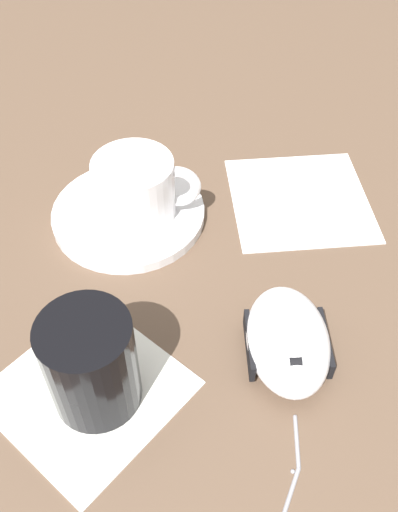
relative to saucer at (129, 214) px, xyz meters
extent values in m
plane|color=brown|center=(-0.11, -0.01, -0.01)|extent=(3.00, 3.00, 0.00)
cylinder|color=white|center=(0.00, 0.00, 0.00)|extent=(0.15, 0.15, 0.01)
cylinder|color=white|center=(-0.01, 0.00, 0.03)|extent=(0.07, 0.07, 0.06)
torus|color=white|center=(-0.02, -0.04, 0.04)|extent=(0.03, 0.05, 0.05)
ellipsoid|color=silver|center=(-0.20, -0.05, 0.01)|extent=(0.12, 0.10, 0.04)
cylinder|color=black|center=(-0.22, -0.04, 0.03)|extent=(0.01, 0.01, 0.01)
cube|color=black|center=(-0.21, -0.08, 0.01)|extent=(0.05, 0.03, 0.02)
cube|color=black|center=(-0.19, -0.03, 0.01)|extent=(0.05, 0.03, 0.02)
cylinder|color=gray|center=(-0.26, -0.02, 0.00)|extent=(0.03, 0.02, 0.00)
cylinder|color=gray|center=(-0.29, 0.00, 0.00)|extent=(0.03, 0.03, 0.00)
sphere|color=gray|center=(-0.25, -0.03, 0.00)|extent=(0.00, 0.00, 0.00)
sphere|color=gray|center=(-0.28, -0.01, 0.00)|extent=(0.00, 0.00, 0.00)
cube|color=silver|center=(-0.16, 0.10, 0.00)|extent=(0.16, 0.16, 0.00)
cylinder|color=black|center=(-0.17, 0.09, 0.04)|extent=(0.07, 0.07, 0.08)
cube|color=white|center=(-0.05, -0.16, 0.00)|extent=(0.17, 0.17, 0.00)
camera|label=1|loc=(-0.39, 0.12, 0.38)|focal=40.00mm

